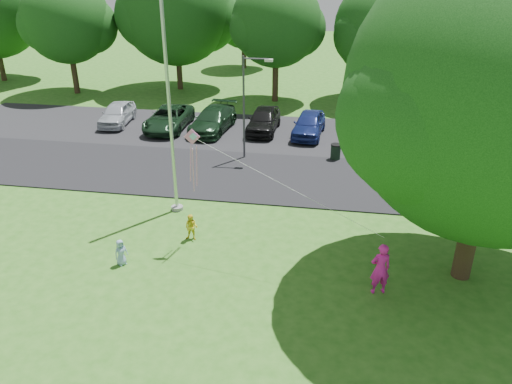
% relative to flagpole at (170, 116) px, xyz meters
% --- Properties ---
extents(ground, '(120.00, 120.00, 0.00)m').
position_rel_flagpole_xyz_m(ground, '(3.50, -5.00, -4.17)').
color(ground, '#2D661A').
rests_on(ground, ground).
extents(park_road, '(60.00, 6.00, 0.06)m').
position_rel_flagpole_xyz_m(park_road, '(3.50, 4.00, -4.14)').
color(park_road, black).
rests_on(park_road, ground).
extents(parking_strip, '(42.00, 7.00, 0.06)m').
position_rel_flagpole_xyz_m(parking_strip, '(3.50, 10.50, -4.14)').
color(parking_strip, black).
rests_on(parking_strip, ground).
extents(flagpole, '(0.50, 0.50, 10.00)m').
position_rel_flagpole_xyz_m(flagpole, '(0.00, 0.00, 0.00)').
color(flagpole, '#B7BABF').
rests_on(flagpole, ground).
extents(street_lamp, '(1.52, 0.22, 5.41)m').
position_rel_flagpole_xyz_m(street_lamp, '(1.97, 6.34, -0.91)').
color(street_lamp, '#3F3F44').
rests_on(street_lamp, ground).
extents(trash_can, '(0.55, 0.55, 0.88)m').
position_rel_flagpole_xyz_m(trash_can, '(6.59, 6.86, -3.72)').
color(trash_can, black).
rests_on(trash_can, ground).
extents(big_tree, '(9.54, 8.94, 10.80)m').
position_rel_flagpole_xyz_m(big_tree, '(10.95, -3.17, 1.94)').
color(big_tree, '#332316').
rests_on(big_tree, ground).
extents(tree_row, '(64.35, 11.94, 10.88)m').
position_rel_flagpole_xyz_m(tree_row, '(5.09, 19.23, 1.55)').
color(tree_row, '#332316').
rests_on(tree_row, ground).
extents(horizon_trees, '(77.46, 7.20, 7.02)m').
position_rel_flagpole_xyz_m(horizon_trees, '(7.56, 28.88, 0.14)').
color(horizon_trees, '#332316').
rests_on(horizon_trees, ground).
extents(parked_cars, '(23.23, 5.19, 1.44)m').
position_rel_flagpole_xyz_m(parked_cars, '(3.86, 10.51, -3.42)').
color(parked_cars, '#B2B7BF').
rests_on(parked_cars, ground).
extents(woman, '(0.76, 0.61, 1.82)m').
position_rel_flagpole_xyz_m(woman, '(8.20, -4.50, -3.26)').
color(woman, '#EF1FA6').
rests_on(woman, ground).
extents(child_yellow, '(0.53, 0.42, 1.06)m').
position_rel_flagpole_xyz_m(child_yellow, '(1.32, -2.29, -3.64)').
color(child_yellow, yellow).
rests_on(child_yellow, ground).
extents(child_blue, '(0.54, 0.57, 0.98)m').
position_rel_flagpole_xyz_m(child_blue, '(-0.67, -4.32, -3.68)').
color(child_blue, '#89A9D2').
rests_on(child_blue, ground).
extents(kite, '(6.88, 2.29, 2.48)m').
position_rel_flagpole_xyz_m(kite, '(1.80, -2.52, -0.40)').
color(kite, pink).
rests_on(kite, ground).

